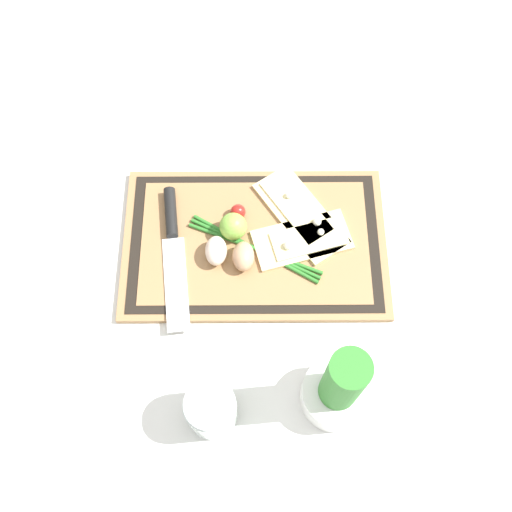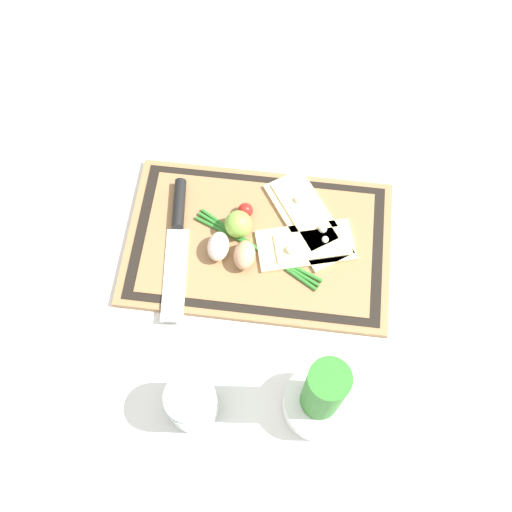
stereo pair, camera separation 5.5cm
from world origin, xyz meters
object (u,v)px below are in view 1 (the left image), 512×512
object	(u,v)px
knife	(173,234)
lime	(234,226)
sauce_jar	(213,410)
egg_brown	(244,256)
pizza_slice_far	(305,239)
egg_pink	(217,251)
herb_pot	(340,389)
cherry_tomato_red	(239,212)
pizza_slice_near	(301,212)

from	to	relation	value
knife	lime	size ratio (longest dim) A/B	5.57
lime	sauce_jar	size ratio (longest dim) A/B	0.52
egg_brown	sauce_jar	world-z (taller)	sauce_jar
egg_brown	pizza_slice_far	bearing A→B (deg)	-159.37
egg_pink	pizza_slice_far	bearing A→B (deg)	-169.26
pizza_slice_far	herb_pot	world-z (taller)	herb_pot
pizza_slice_far	knife	size ratio (longest dim) A/B	0.68
cherry_tomato_red	lime	bearing A→B (deg)	76.74
egg_pink	herb_pot	bearing A→B (deg)	127.93
knife	lime	bearing A→B (deg)	-177.05
pizza_slice_far	herb_pot	distance (m)	0.29
knife	lime	distance (m)	0.11
lime	cherry_tomato_red	world-z (taller)	lime
pizza_slice_near	egg_pink	size ratio (longest dim) A/B	3.80
pizza_slice_far	knife	bearing A→B (deg)	-2.39
pizza_slice_near	sauce_jar	bearing A→B (deg)	67.16
pizza_slice_near	cherry_tomato_red	xyz separation A→B (m)	(0.12, 0.00, 0.01)
pizza_slice_far	egg_brown	distance (m)	0.12
knife	herb_pot	bearing A→B (deg)	133.55
herb_pot	sauce_jar	xyz separation A→B (m)	(0.20, 0.03, -0.03)
knife	cherry_tomato_red	distance (m)	0.13
sauce_jar	knife	bearing A→B (deg)	-75.83
herb_pot	egg_brown	bearing A→B (deg)	-58.38
egg_pink	cherry_tomato_red	xyz separation A→B (m)	(-0.04, -0.08, -0.01)
egg_pink	herb_pot	size ratio (longest dim) A/B	0.27
cherry_tomato_red	herb_pot	xyz separation A→B (m)	(-0.16, 0.34, 0.04)
pizza_slice_near	egg_pink	world-z (taller)	egg_pink
pizza_slice_far	sauce_jar	bearing A→B (deg)	62.93
lime	herb_pot	size ratio (longest dim) A/B	0.24
knife	lime	world-z (taller)	lime
lime	sauce_jar	bearing A→B (deg)	84.63
egg_pink	pizza_slice_near	bearing A→B (deg)	-150.93
egg_brown	lime	distance (m)	0.06
pizza_slice_near	knife	bearing A→B (deg)	10.92
pizza_slice_near	lime	bearing A→B (deg)	17.78
pizza_slice_far	herb_pot	xyz separation A→B (m)	(-0.04, 0.29, 0.05)
knife	cherry_tomato_red	bearing A→B (deg)	-160.83
pizza_slice_near	lime	size ratio (longest dim) A/B	4.24
egg_pink	lime	world-z (taller)	lime
pizza_slice_near	lime	xyz separation A→B (m)	(0.12, 0.04, 0.02)
pizza_slice_far	egg_brown	xyz separation A→B (m)	(0.11, 0.04, 0.01)
pizza_slice_far	cherry_tomato_red	xyz separation A→B (m)	(0.12, -0.05, 0.01)
lime	cherry_tomato_red	distance (m)	0.04
pizza_slice_near	egg_brown	bearing A→B (deg)	42.63
lime	cherry_tomato_red	bearing A→B (deg)	-103.26
lime	egg_pink	bearing A→B (deg)	56.74
sauce_jar	pizza_slice_near	bearing A→B (deg)	-112.84
sauce_jar	herb_pot	bearing A→B (deg)	-172.51
pizza_slice_near	egg_brown	size ratio (longest dim) A/B	3.80
pizza_slice_far	egg_brown	bearing A→B (deg)	20.63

